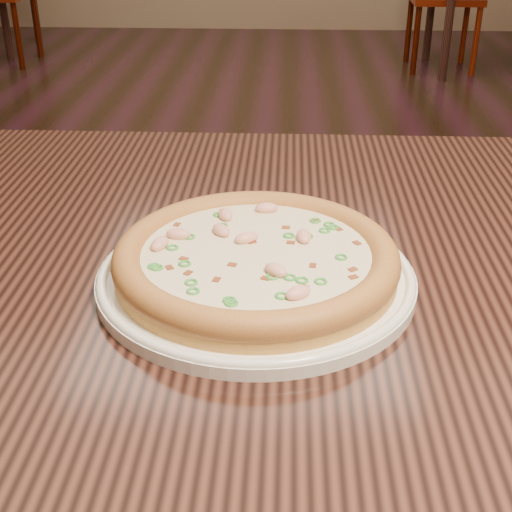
{
  "coord_description": "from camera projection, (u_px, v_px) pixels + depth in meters",
  "views": [
    {
      "loc": [
        0.24,
        -1.46,
        1.09
      ],
      "look_at": [
        0.22,
        -0.87,
        0.78
      ],
      "focal_mm": 50.0,
      "sensor_mm": 36.0,
      "label": 1
    }
  ],
  "objects": [
    {
      "name": "ground",
      "position": [
        188.0,
        363.0,
        1.81
      ],
      "size": [
        9.0,
        9.0,
        0.0
      ],
      "primitive_type": "plane",
      "color": "black"
    },
    {
      "name": "plate",
      "position": [
        256.0,
        276.0,
        0.68
      ],
      "size": [
        0.3,
        0.3,
        0.02
      ],
      "color": "white",
      "rests_on": "hero_table"
    },
    {
      "name": "pizza",
      "position": [
        256.0,
        259.0,
        0.67
      ],
      "size": [
        0.27,
        0.27,
        0.03
      ],
      "color": "gold",
      "rests_on": "plate"
    },
    {
      "name": "hero_table",
      "position": [
        370.0,
        342.0,
        0.77
      ],
      "size": [
        1.2,
        0.8,
        0.75
      ],
      "color": "black",
      "rests_on": "ground"
    }
  ]
}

